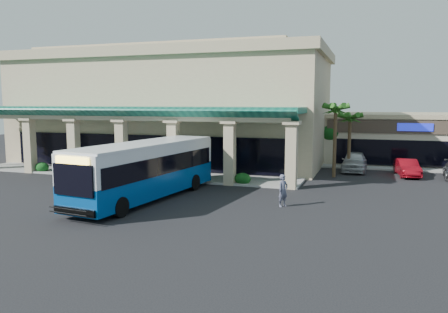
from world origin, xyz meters
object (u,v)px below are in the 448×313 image
at_px(car_white, 407,168).
at_px(pedestrian, 283,191).
at_px(transit_bus, 146,171).
at_px(car_silver, 354,161).

bearing_deg(car_white, pedestrian, -126.59).
bearing_deg(pedestrian, transit_bus, 129.09).
height_order(pedestrian, car_silver, pedestrian).
bearing_deg(car_white, car_silver, 154.78).
relative_size(transit_bus, car_white, 2.99).
xyz_separation_m(pedestrian, car_silver, (3.47, 15.00, -0.08)).
xyz_separation_m(transit_bus, car_silver, (11.93, 15.78, -0.91)).
relative_size(transit_bus, car_silver, 2.51).
distance_m(transit_bus, pedestrian, 8.54).
height_order(transit_bus, car_white, transit_bus).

